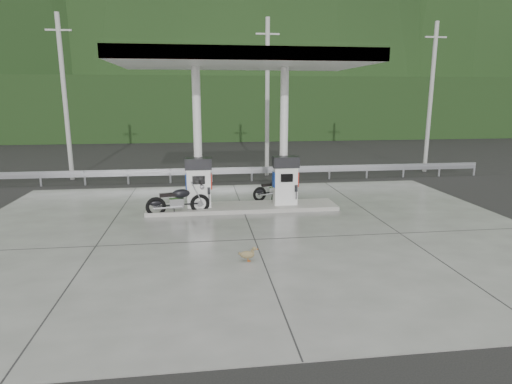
{
  "coord_description": "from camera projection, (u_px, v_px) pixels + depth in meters",
  "views": [
    {
      "loc": [
        -1.51,
        -12.85,
        4.11
      ],
      "look_at": [
        0.3,
        1.0,
        1.0
      ],
      "focal_mm": 30.0,
      "sensor_mm": 36.0,
      "label": 1
    }
  ],
  "objects": [
    {
      "name": "forecourt_apron",
      "position": [
        251.0,
        230.0,
        13.52
      ],
      "size": [
        18.0,
        14.0,
        0.02
      ],
      "primitive_type": "cube",
      "color": "slate",
      "rests_on": "ground"
    },
    {
      "name": "motorcycle_right",
      "position": [
        274.0,
        189.0,
        17.4
      ],
      "size": [
        1.85,
        1.16,
        0.84
      ],
      "primitive_type": null,
      "rotation": [
        0.0,
        0.0,
        0.37
      ],
      "color": "black",
      "rests_on": "forecourt_apron"
    },
    {
      "name": "motorcycle_left",
      "position": [
        178.0,
        201.0,
        15.09
      ],
      "size": [
        2.19,
        1.01,
        1.0
      ],
      "primitive_type": null,
      "rotation": [
        0.0,
        0.0,
        0.17
      ],
      "color": "black",
      "rests_on": "forecourt_apron"
    },
    {
      "name": "ground",
      "position": [
        251.0,
        230.0,
        13.53
      ],
      "size": [
        160.0,
        160.0,
        0.0
      ],
      "primitive_type": "plane",
      "color": "black",
      "rests_on": "ground"
    },
    {
      "name": "road",
      "position": [
        227.0,
        170.0,
        24.65
      ],
      "size": [
        60.0,
        7.0,
        0.01
      ],
      "primitive_type": "cube",
      "color": "black",
      "rests_on": "ground"
    },
    {
      "name": "utility_pole_b",
      "position": [
        267.0,
        99.0,
        22.1
      ],
      "size": [
        0.22,
        0.22,
        8.0
      ],
      "primitive_type": "cylinder",
      "color": "#9B9C96",
      "rests_on": "ground"
    },
    {
      "name": "duck",
      "position": [
        247.0,
        255.0,
        10.87
      ],
      "size": [
        0.47,
        0.2,
        0.33
      ],
      "primitive_type": null,
      "rotation": [
        0.0,
        0.0,
        -0.15
      ],
      "color": "brown",
      "rests_on": "forecourt_apron"
    },
    {
      "name": "canopy_roof",
      "position": [
        242.0,
        60.0,
        14.78
      ],
      "size": [
        8.5,
        5.0,
        0.4
      ],
      "primitive_type": "cube",
      "color": "white",
      "rests_on": "canopy_column_left"
    },
    {
      "name": "pump_island",
      "position": [
        243.0,
        207.0,
        15.92
      ],
      "size": [
        7.0,
        1.4,
        0.15
      ],
      "primitive_type": "cube",
      "color": "gray",
      "rests_on": "forecourt_apron"
    },
    {
      "name": "forested_hills",
      "position": [
        209.0,
        122.0,
        71.6
      ],
      "size": [
        100.0,
        40.0,
        140.0
      ],
      "primitive_type": null,
      "color": "black",
      "rests_on": "ground"
    },
    {
      "name": "guardrail",
      "position": [
        232.0,
        167.0,
        21.11
      ],
      "size": [
        26.0,
        0.16,
        1.42
      ],
      "primitive_type": null,
      "color": "#A0A1A8",
      "rests_on": "ground"
    },
    {
      "name": "utility_pole_c",
      "position": [
        431.0,
        99.0,
        23.24
      ],
      "size": [
        0.22,
        0.22,
        8.0
      ],
      "primitive_type": "cylinder",
      "color": "#9B9C96",
      "rests_on": "ground"
    },
    {
      "name": "tree_band",
      "position": [
        215.0,
        109.0,
        41.91
      ],
      "size": [
        80.0,
        6.0,
        6.0
      ],
      "primitive_type": "cube",
      "color": "black",
      "rests_on": "ground"
    },
    {
      "name": "utility_pole_a",
      "position": [
        65.0,
        99.0,
        20.84
      ],
      "size": [
        0.22,
        0.22,
        8.0
      ],
      "primitive_type": "cylinder",
      "color": "#9B9C96",
      "rests_on": "ground"
    },
    {
      "name": "canopy_column_right",
      "position": [
        284.0,
        136.0,
        15.95
      ],
      "size": [
        0.3,
        0.3,
        5.0
      ],
      "primitive_type": "cylinder",
      "color": "white",
      "rests_on": "pump_island"
    },
    {
      "name": "gas_pump_left",
      "position": [
        199.0,
        183.0,
        15.51
      ],
      "size": [
        0.95,
        0.55,
        1.8
      ],
      "primitive_type": null,
      "color": "white",
      "rests_on": "pump_island"
    },
    {
      "name": "gas_pump_right",
      "position": [
        285.0,
        181.0,
        15.91
      ],
      "size": [
        0.95,
        0.55,
        1.8
      ],
      "primitive_type": null,
      "color": "white",
      "rests_on": "pump_island"
    },
    {
      "name": "canopy_column_left",
      "position": [
        198.0,
        138.0,
        15.55
      ],
      "size": [
        0.3,
        0.3,
        5.0
      ],
      "primitive_type": "cylinder",
      "color": "white",
      "rests_on": "pump_island"
    }
  ]
}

